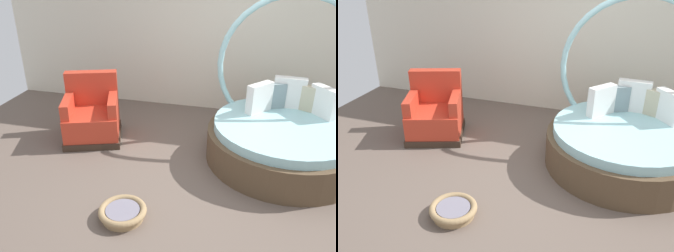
{
  "view_description": "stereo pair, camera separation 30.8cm",
  "coord_description": "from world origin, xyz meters",
  "views": [
    {
      "loc": [
        0.44,
        -3.65,
        2.55
      ],
      "look_at": [
        -0.56,
        0.25,
        0.55
      ],
      "focal_mm": 38.06,
      "sensor_mm": 36.0,
      "label": 1
    },
    {
      "loc": [
        0.73,
        -3.56,
        2.55
      ],
      "look_at": [
        -0.56,
        0.25,
        0.55
      ],
      "focal_mm": 38.06,
      "sensor_mm": 36.0,
      "label": 2
    }
  ],
  "objects": [
    {
      "name": "ground_plane",
      "position": [
        0.0,
        0.0,
        -0.01
      ],
      "size": [
        8.0,
        8.0,
        0.02
      ],
      "primitive_type": "cube",
      "color": "#66564C"
    },
    {
      "name": "back_wall",
      "position": [
        0.0,
        2.28,
        1.5
      ],
      "size": [
        8.0,
        0.12,
        3.0
      ],
      "primitive_type": "cube",
      "color": "silver",
      "rests_on": "ground_plane"
    },
    {
      "name": "round_daybed",
      "position": [
        0.89,
        0.79,
        0.39
      ],
      "size": [
        1.99,
        1.99,
        2.1
      ],
      "color": "brown",
      "rests_on": "ground_plane"
    },
    {
      "name": "pet_basket",
      "position": [
        -0.75,
        -0.91,
        0.07
      ],
      "size": [
        0.51,
        0.51,
        0.13
      ],
      "color": "#9E7F56",
      "rests_on": "ground_plane"
    },
    {
      "name": "red_armchair",
      "position": [
        -1.83,
        0.71,
        0.33
      ],
      "size": [
        1.02,
        1.02,
        0.94
      ],
      "color": "#38281E",
      "rests_on": "ground_plane"
    }
  ]
}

